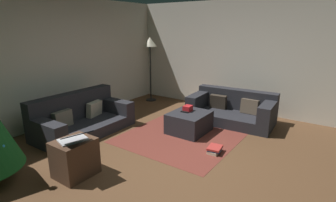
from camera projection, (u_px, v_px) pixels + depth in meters
ground_plane at (179, 164)px, 3.97m from camera, size 6.40×6.40×0.00m
rear_partition at (50, 62)px, 5.35m from camera, size 6.40×0.12×2.60m
corner_partition at (253, 58)px, 6.09m from camera, size 0.12×6.40×2.60m
couch_left at (81, 118)px, 5.13m from camera, size 1.86×0.95×0.75m
couch_right at (232, 110)px, 5.71m from camera, size 1.03×1.79×0.66m
ottoman at (189, 122)px, 5.14m from camera, size 0.77×0.68×0.39m
gift_box at (188, 108)px, 5.17m from camera, size 0.19×0.16×0.11m
tv_remote at (185, 112)px, 5.10m from camera, size 0.06×0.16×0.02m
side_table at (75, 158)px, 3.62m from camera, size 0.52×0.44×0.52m
laptop at (75, 138)px, 3.48m from camera, size 0.46×0.51×0.19m
book_stack at (215, 149)px, 4.31m from camera, size 0.30×0.25×0.11m
corner_lamp at (150, 47)px, 7.01m from camera, size 0.36×0.36×1.72m
area_rug at (189, 131)px, 5.19m from camera, size 2.60×2.00×0.01m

